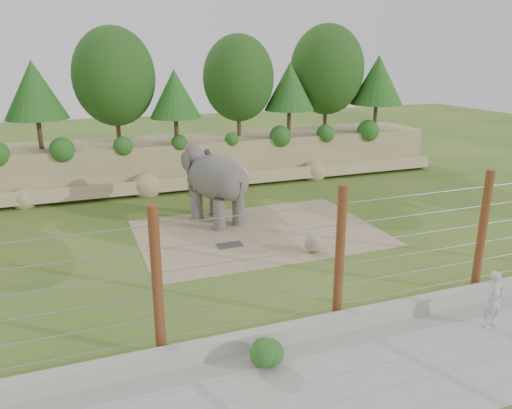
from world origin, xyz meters
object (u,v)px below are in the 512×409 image
object	(u,v)px
elephant	(217,188)
stone_ball	(313,243)
barrier_fence	(340,256)
zookeeper	(494,300)

from	to	relation	value
elephant	stone_ball	world-z (taller)	elephant
elephant	stone_ball	distance (m)	5.41
barrier_fence	zookeeper	size ratio (longest dim) A/B	12.19
stone_ball	zookeeper	distance (m)	6.95
elephant	zookeeper	world-z (taller)	elephant
elephant	stone_ball	xyz separation A→B (m)	(2.41, -4.68, -1.24)
zookeeper	barrier_fence	bearing A→B (deg)	151.54
stone_ball	barrier_fence	bearing A→B (deg)	-109.45
stone_ball	elephant	bearing A→B (deg)	117.28
stone_ball	barrier_fence	xyz separation A→B (m)	(-1.68, -4.75, 1.63)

